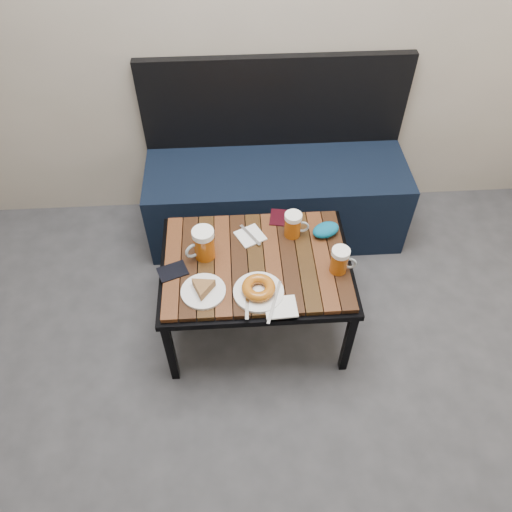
{
  "coord_description": "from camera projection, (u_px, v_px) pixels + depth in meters",
  "views": [
    {
      "loc": [
        -0.12,
        -0.35,
        2.11
      ],
      "look_at": [
        -0.03,
        1.08,
        0.5
      ],
      "focal_mm": 35.0,
      "sensor_mm": 36.0,
      "label": 1
    }
  ],
  "objects": [
    {
      "name": "passport_burgundy",
      "position": [
        279.0,
        217.0,
        2.35
      ],
      "size": [
        0.1,
        0.12,
        0.01
      ],
      "primitive_type": "cube",
      "rotation": [
        0.0,
        0.0,
        -0.18
      ],
      "color": "black",
      "rests_on": "cafe_table"
    },
    {
      "name": "room_shell",
      "position": [
        294.0,
        18.0,
        0.84
      ],
      "size": [
        4.0,
        4.0,
        4.0
      ],
      "color": "gray",
      "rests_on": "ground"
    },
    {
      "name": "napkin_right",
      "position": [
        281.0,
        307.0,
        2.0
      ],
      "size": [
        0.13,
        0.11,
        0.01
      ],
      "rotation": [
        0.0,
        0.0,
        0.05
      ],
      "color": "white",
      "rests_on": "cafe_table"
    },
    {
      "name": "passport_navy",
      "position": [
        173.0,
        271.0,
        2.13
      ],
      "size": [
        0.14,
        0.13,
        0.01
      ],
      "primitive_type": "cube",
      "rotation": [
        0.0,
        0.0,
        -1.2
      ],
      "color": "black",
      "rests_on": "cafe_table"
    },
    {
      "name": "beer_mug_left",
      "position": [
        203.0,
        244.0,
        2.14
      ],
      "size": [
        0.14,
        0.12,
        0.15
      ],
      "rotation": [
        0.0,
        0.0,
        3.64
      ],
      "color": "#9F490C",
      "rests_on": "cafe_table"
    },
    {
      "name": "bench",
      "position": [
        276.0,
        191.0,
        2.78
      ],
      "size": [
        1.4,
        0.5,
        0.95
      ],
      "color": "black",
      "rests_on": "ground"
    },
    {
      "name": "knit_pouch",
      "position": [
        326.0,
        230.0,
        2.26
      ],
      "size": [
        0.15,
        0.13,
        0.06
      ],
      "primitive_type": "ellipsoid",
      "rotation": [
        0.0,
        0.0,
        0.41
      ],
      "color": "#055086",
      "rests_on": "cafe_table"
    },
    {
      "name": "beer_mug_right",
      "position": [
        340.0,
        260.0,
        2.09
      ],
      "size": [
        0.12,
        0.09,
        0.12
      ],
      "rotation": [
        0.0,
        0.0,
        -0.21
      ],
      "color": "#9F490C",
      "rests_on": "cafe_table"
    },
    {
      "name": "plate_bagel",
      "position": [
        259.0,
        290.0,
        2.04
      ],
      "size": [
        0.21,
        0.27,
        0.06
      ],
      "color": "white",
      "rests_on": "cafe_table"
    },
    {
      "name": "cafe_table",
      "position": [
        256.0,
        267.0,
        2.21
      ],
      "size": [
        0.84,
        0.62,
        0.47
      ],
      "color": "black",
      "rests_on": "ground"
    },
    {
      "name": "beer_mug_centre",
      "position": [
        293.0,
        225.0,
        2.23
      ],
      "size": [
        0.12,
        0.08,
        0.12
      ],
      "rotation": [
        0.0,
        0.0,
        -0.09
      ],
      "color": "#9F490C",
      "rests_on": "cafe_table"
    },
    {
      "name": "plate_pie",
      "position": [
        203.0,
        289.0,
        2.04
      ],
      "size": [
        0.19,
        0.19,
        0.05
      ],
      "color": "white",
      "rests_on": "cafe_table"
    },
    {
      "name": "napkin_left",
      "position": [
        250.0,
        236.0,
        2.27
      ],
      "size": [
        0.15,
        0.15,
        0.01
      ],
      "rotation": [
        0.0,
        0.0,
        0.47
      ],
      "color": "white",
      "rests_on": "cafe_table"
    }
  ]
}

